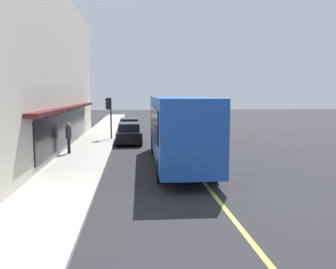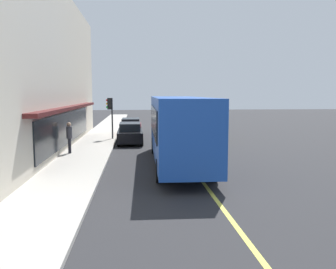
# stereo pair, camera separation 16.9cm
# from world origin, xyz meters

# --- Properties ---
(ground) EXTENTS (120.00, 120.00, 0.00)m
(ground) POSITION_xyz_m (0.00, 0.00, 0.00)
(ground) COLOR #28282B
(sidewalk) EXTENTS (80.00, 2.88, 0.15)m
(sidewalk) POSITION_xyz_m (0.00, 5.76, 0.07)
(sidewalk) COLOR #B2ADA3
(sidewalk) RESTS_ON ground
(lane_centre_stripe) EXTENTS (36.00, 0.16, 0.01)m
(lane_centre_stripe) POSITION_xyz_m (0.00, 0.00, 0.00)
(lane_centre_stripe) COLOR #D8D14C
(lane_centre_stripe) RESTS_ON ground
(bus) EXTENTS (11.17, 2.76, 3.50)m
(bus) POSITION_xyz_m (-2.47, 0.62, 1.99)
(bus) COLOR #1E4CAD
(bus) RESTS_ON ground
(traffic_light) EXTENTS (0.30, 0.52, 3.20)m
(traffic_light) POSITION_xyz_m (7.56, 4.81, 2.53)
(traffic_light) COLOR #2D2D33
(traffic_light) RESTS_ON sidewalk
(car_maroon) EXTENTS (4.32, 1.89, 1.52)m
(car_maroon) POSITION_xyz_m (10.74, 3.26, 0.74)
(car_maroon) COLOR maroon
(car_maroon) RESTS_ON ground
(car_black) EXTENTS (4.33, 1.91, 1.52)m
(car_black) POSITION_xyz_m (5.77, 3.24, 0.74)
(car_black) COLOR black
(car_black) RESTS_ON ground
(car_yellow) EXTENTS (4.37, 2.00, 1.52)m
(car_yellow) POSITION_xyz_m (6.74, -2.56, 0.74)
(car_yellow) COLOR yellow
(car_yellow) RESTS_ON ground
(pedestrian_at_corner) EXTENTS (0.34, 0.34, 1.85)m
(pedestrian_at_corner) POSITION_xyz_m (0.80, 6.73, 1.27)
(pedestrian_at_corner) COLOR black
(pedestrian_at_corner) RESTS_ON sidewalk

